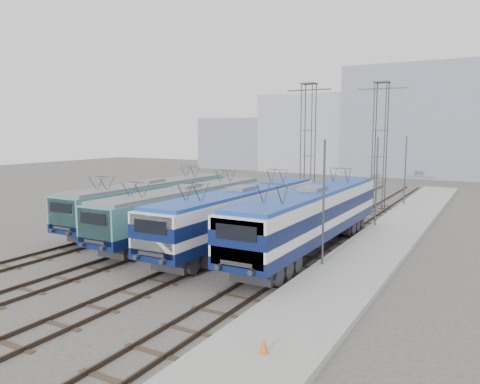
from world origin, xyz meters
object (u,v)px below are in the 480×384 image
Objects in this scene: locomotive_center_right at (240,211)px; catenary_tower_west at (308,139)px; catenary_tower_east at (380,140)px; mast_mid at (376,184)px; locomotive_far_left at (151,200)px; mast_front at (323,206)px; mast_rear at (405,172)px; locomotive_center_left at (186,208)px; locomotive_far_right at (311,214)px; safety_cone at (264,345)px.

catenary_tower_west is at bearing 97.25° from locomotive_center_right.
catenary_tower_east reaches higher than mast_mid.
mast_front is at bearing -15.26° from locomotive_far_left.
mast_rear is at bearing 90.00° from mast_mid.
locomotive_center_left is 2.46× the size of mast_rear.
mast_rear is (6.35, 21.68, 1.19)m from locomotive_center_right.
mast_front is (10.85, -2.54, 1.34)m from locomotive_center_left.
locomotive_center_right reaches higher than locomotive_center_left.
catenary_tower_east reaches higher than locomotive_far_right.
locomotive_center_right is 1.51× the size of catenary_tower_east.
locomotive_far_right is at bearing 120.74° from mast_front.
locomotive_far_left is 2.46× the size of mast_mid.
safety_cone is (17.14, -14.94, -1.58)m from locomotive_far_left.
mast_rear reaches higher than locomotive_far_left.
catenary_tower_west is (6.75, 15.81, 4.49)m from locomotive_far_left.
mast_rear is at bearing 63.18° from locomotive_center_left.
catenary_tower_west reaches higher than mast_mid.
locomotive_far_right is (4.50, 0.79, 0.09)m from locomotive_center_right.
locomotive_far_left is at bearing 164.74° from mast_front.
mast_rear is (2.10, 2.00, -3.14)m from catenary_tower_east.
locomotive_far_right is at bearing -101.76° from mast_mid.
catenary_tower_west is 21.50× the size of safety_cone.
locomotive_center_right is 2.59× the size of mast_rear.
mast_mid is (1.85, 8.89, 1.10)m from locomotive_far_right.
locomotive_center_left is (4.50, -1.65, 0.00)m from locomotive_far_left.
locomotive_far_left is at bearing 175.44° from locomotive_far_right.
safety_cone is at bearing -87.05° from mast_rear.
locomotive_center_right is at bearing -2.77° from locomotive_center_left.
locomotive_far_left is 13.55m from locomotive_far_right.
mast_front reaches higher than safety_cone.
catenary_tower_east reaches higher than mast_front.
mast_rear is at bearing 92.95° from safety_cone.
locomotive_center_left is at bearing -176.37° from locomotive_far_right.
catenary_tower_west reaches higher than locomotive_center_left.
locomotive_center_right reaches higher than safety_cone.
locomotive_far_right is 19.36m from catenary_tower_east.
safety_cone is (12.64, -13.29, -1.58)m from locomotive_center_left.
catenary_tower_west is at bearing 111.78° from locomotive_far_right.
catenary_tower_east is at bearing 65.79° from locomotive_center_left.
locomotive_center_left is 2.46× the size of mast_mid.
mast_front reaches higher than locomotive_far_right.
mast_rear reaches higher than safety_cone.
locomotive_center_left is 30.87× the size of safety_cone.
mast_front is at bearing -59.26° from locomotive_far_right.
catenary_tower_east is 33.54m from safety_cone.
mast_front is 24.00m from mast_rear.
locomotive_center_left is 1.44× the size of catenary_tower_east.
mast_front reaches higher than locomotive_center_left.
mast_mid is at bearing -90.00° from mast_rear.
catenary_tower_west is at bearing 108.67° from safety_cone.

